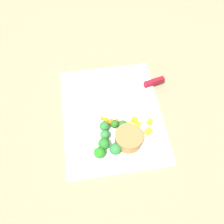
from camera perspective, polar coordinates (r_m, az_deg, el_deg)
name	(u,v)px	position (r m, az deg, el deg)	size (l,w,h in m)	color
ground_plane	(112,115)	(0.89, 0.00, -0.76)	(4.00, 4.00, 0.00)	gray
cutting_board	(112,114)	(0.89, 0.00, -0.56)	(0.43, 0.34, 0.01)	white
prep_bowl	(129,138)	(0.81, 3.79, -5.97)	(0.09, 0.09, 0.04)	olive
chef_knife	(136,88)	(0.94, 5.51, 5.39)	(0.10, 0.37, 0.02)	silver
carrot_dice_0	(116,122)	(0.86, 0.99, -2.25)	(0.02, 0.01, 0.01)	orange
carrot_dice_1	(111,122)	(0.85, -0.26, -2.28)	(0.02, 0.02, 0.02)	orange
carrot_dice_2	(105,120)	(0.86, -1.52, -1.82)	(0.02, 0.01, 0.01)	orange
carrot_dice_3	(102,118)	(0.87, -2.27, -1.46)	(0.01, 0.01, 0.01)	orange
pepper_dice_0	(138,124)	(0.85, 5.90, -2.82)	(0.02, 0.02, 0.02)	yellow
pepper_dice_1	(127,125)	(0.85, 3.50, -3.02)	(0.02, 0.02, 0.02)	yellow
pepper_dice_2	(148,131)	(0.84, 8.22, -4.34)	(0.02, 0.02, 0.02)	yellow
pepper_dice_3	(150,122)	(0.86, 8.58, -2.21)	(0.02, 0.02, 0.02)	yellow
pepper_dice_4	(135,120)	(0.86, 5.12, -1.82)	(0.02, 0.02, 0.02)	yellow
broccoli_floret_0	(105,135)	(0.82, -1.62, -5.17)	(0.03, 0.03, 0.04)	#8BB46B
broccoli_floret_1	(104,144)	(0.80, -1.85, -7.16)	(0.04, 0.04, 0.04)	#88AE58
broccoli_floret_2	(115,149)	(0.80, 0.76, -8.34)	(0.04, 0.04, 0.04)	#94AE5C
broccoli_floret_3	(99,153)	(0.79, -2.84, -9.20)	(0.04, 0.04, 0.04)	#95C254
broccoli_floret_4	(114,124)	(0.84, 0.39, -2.78)	(0.03, 0.03, 0.03)	#92C36C
broccoli_floret_5	(123,125)	(0.84, 2.47, -2.85)	(0.03, 0.03, 0.03)	#8BAD62
broccoli_floret_6	(104,126)	(0.83, -1.75, -3.26)	(0.03, 0.03, 0.04)	#84BC63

